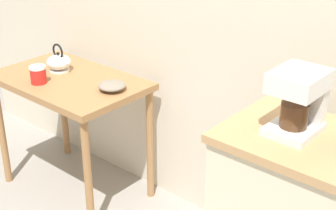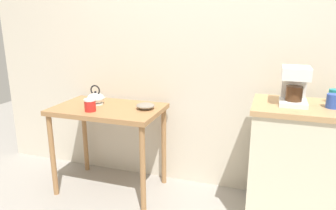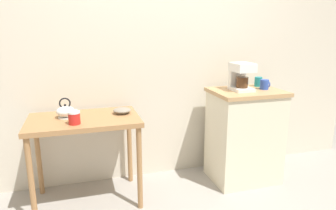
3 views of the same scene
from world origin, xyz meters
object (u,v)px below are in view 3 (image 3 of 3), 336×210
(teakettle, at_px, (66,111))
(bowl_stoneware, at_px, (122,110))
(mug_dark_teal, at_px, (258,82))
(canister_enamel, at_px, (74,118))
(coffee_maker, at_px, (241,75))
(mug_blue, at_px, (265,84))

(teakettle, bearing_deg, bowl_stoneware, -0.39)
(mug_dark_teal, bearing_deg, bowl_stoneware, -176.98)
(canister_enamel, distance_m, coffee_maker, 1.55)
(teakettle, relative_size, coffee_maker, 0.70)
(teakettle, bearing_deg, mug_blue, -2.49)
(canister_enamel, relative_size, mug_blue, 1.09)
(teakettle, height_order, mug_dark_teal, mug_dark_teal)
(teakettle, bearing_deg, mug_dark_teal, 2.17)
(mug_blue, bearing_deg, teakettle, 177.51)
(teakettle, xyz_separation_m, mug_dark_teal, (1.86, 0.07, 0.15))
(bowl_stoneware, xyz_separation_m, teakettle, (-0.47, 0.00, 0.03))
(bowl_stoneware, height_order, canister_enamel, canister_enamel)
(bowl_stoneware, xyz_separation_m, mug_dark_teal, (1.40, 0.07, 0.17))
(bowl_stoneware, xyz_separation_m, mug_blue, (1.37, -0.08, 0.17))
(coffee_maker, height_order, mug_blue, coffee_maker)
(bowl_stoneware, height_order, teakettle, teakettle)
(canister_enamel, distance_m, mug_blue, 1.77)
(coffee_maker, relative_size, mug_dark_teal, 2.74)
(canister_enamel, height_order, mug_blue, mug_blue)
(mug_dark_teal, bearing_deg, canister_enamel, -171.38)
(mug_blue, height_order, mug_dark_teal, mug_dark_teal)
(mug_blue, xyz_separation_m, mug_dark_teal, (0.03, 0.15, 0.00))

